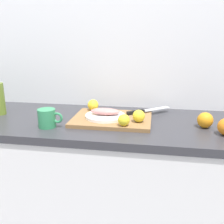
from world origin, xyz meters
name	(u,v)px	position (x,y,z in m)	size (l,w,h in m)	color
back_wall	(85,51)	(0.00, 0.33, 1.25)	(3.20, 0.05, 2.50)	white
kitchen_counter	(75,189)	(0.00, 0.00, 0.45)	(2.00, 0.60, 0.90)	white
cutting_board	(112,119)	(0.23, 0.00, 0.91)	(0.42, 0.31, 0.02)	olive
white_plate	(105,116)	(0.19, -0.01, 0.93)	(0.22, 0.22, 0.01)	white
fish_fillet	(105,111)	(0.19, -0.01, 0.95)	(0.16, 0.07, 0.04)	tan
chef_knife	(143,111)	(0.39, 0.12, 0.93)	(0.25, 0.20, 0.02)	silver
lemon_0	(93,105)	(0.09, 0.12, 0.95)	(0.06, 0.06, 0.06)	yellow
lemon_1	(124,120)	(0.31, -0.13, 0.95)	(0.06, 0.06, 0.06)	yellow
lemon_2	(139,116)	(0.37, -0.05, 0.95)	(0.06, 0.06, 0.06)	yellow
coffee_mug_0	(47,118)	(-0.08, -0.15, 0.95)	(0.13, 0.09, 0.09)	#338C59
orange_0	(205,120)	(0.71, -0.03, 0.94)	(0.08, 0.08, 0.08)	orange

